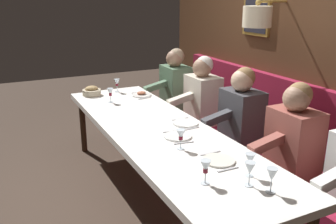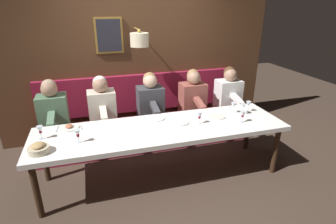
# 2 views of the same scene
# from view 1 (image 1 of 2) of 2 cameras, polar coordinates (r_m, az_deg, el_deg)

# --- Properties ---
(ground_plane) EXTENTS (12.00, 12.00, 0.00)m
(ground_plane) POSITION_cam_1_polar(r_m,az_deg,el_deg) (3.68, -1.35, -13.48)
(ground_plane) COLOR #423328
(dining_table) EXTENTS (0.90, 3.20, 0.74)m
(dining_table) POSITION_cam_1_polar(r_m,az_deg,el_deg) (3.38, -1.44, -3.52)
(dining_table) COLOR white
(dining_table) RESTS_ON ground_plane
(banquette_bench) EXTENTS (0.52, 3.40, 0.45)m
(banquette_bench) POSITION_cam_1_polar(r_m,az_deg,el_deg) (3.99, 10.40, -7.55)
(banquette_bench) COLOR maroon
(banquette_bench) RESTS_ON ground_plane
(back_wall_panel) EXTENTS (0.59, 4.60, 2.90)m
(back_wall_panel) POSITION_cam_1_polar(r_m,az_deg,el_deg) (4.03, 17.95, 9.08)
(back_wall_panel) COLOR #51331E
(back_wall_panel) RESTS_ON ground_plane
(diner_near) EXTENTS (0.60, 0.40, 0.79)m
(diner_near) POSITION_cam_1_polar(r_m,az_deg,el_deg) (3.23, 18.84, -3.03)
(diner_near) COLOR #934C42
(diner_near) RESTS_ON banquette_bench
(diner_middle) EXTENTS (0.60, 0.40, 0.79)m
(diner_middle) POSITION_cam_1_polar(r_m,az_deg,el_deg) (3.73, 11.24, 0.36)
(diner_middle) COLOR #3D3D42
(diner_middle) RESTS_ON banquette_bench
(diner_far) EXTENTS (0.60, 0.40, 0.79)m
(diner_far) POSITION_cam_1_polar(r_m,az_deg,el_deg) (4.32, 5.32, 3.01)
(diner_far) COLOR beige
(diner_far) RESTS_ON banquette_bench
(diner_farthest) EXTENTS (0.60, 0.40, 0.79)m
(diner_farthest) POSITION_cam_1_polar(r_m,az_deg,el_deg) (4.90, 1.12, 4.85)
(diner_farthest) COLOR #567A5B
(diner_farthest) RESTS_ON banquette_bench
(place_setting_0) EXTENTS (0.24, 0.32, 0.05)m
(place_setting_0) POSITION_cam_1_polar(r_m,az_deg,el_deg) (4.47, -4.11, 2.73)
(place_setting_0) COLOR white
(place_setting_0) RESTS_ON dining_table
(place_setting_1) EXTENTS (0.24, 0.31, 0.01)m
(place_setting_1) POSITION_cam_1_polar(r_m,az_deg,el_deg) (2.75, 7.84, -7.41)
(place_setting_1) COLOR silver
(place_setting_1) RESTS_ON dining_table
(place_setting_2) EXTENTS (0.24, 0.31, 0.01)m
(place_setting_2) POSITION_cam_1_polar(r_m,az_deg,el_deg) (3.49, 2.72, -1.72)
(place_setting_2) COLOR white
(place_setting_2) RESTS_ON dining_table
(place_setting_3) EXTENTS (0.24, 0.32, 0.01)m
(place_setting_3) POSITION_cam_1_polar(r_m,az_deg,el_deg) (3.17, 1.51, -3.76)
(place_setting_3) COLOR silver
(place_setting_3) RESTS_ON dining_table
(wine_glass_0) EXTENTS (0.07, 0.07, 0.16)m
(wine_glass_0) POSITION_cam_1_polar(r_m,az_deg,el_deg) (2.41, 12.52, -8.58)
(wine_glass_0) COLOR silver
(wine_glass_0) RESTS_ON dining_table
(wine_glass_1) EXTENTS (0.07, 0.07, 0.16)m
(wine_glass_1) POSITION_cam_1_polar(r_m,az_deg,el_deg) (2.53, 12.56, -7.24)
(wine_glass_1) COLOR silver
(wine_glass_1) RESTS_ON dining_table
(wine_glass_2) EXTENTS (0.07, 0.07, 0.16)m
(wine_glass_2) POSITION_cam_1_polar(r_m,az_deg,el_deg) (4.65, -7.89, 4.48)
(wine_glass_2) COLOR silver
(wine_glass_2) RESTS_ON dining_table
(wine_glass_3) EXTENTS (0.07, 0.07, 0.16)m
(wine_glass_3) POSITION_cam_1_polar(r_m,az_deg,el_deg) (2.37, 15.74, -9.38)
(wine_glass_3) COLOR silver
(wine_glass_3) RESTS_ON dining_table
(wine_glass_4) EXTENTS (0.07, 0.07, 0.16)m
(wine_glass_4) POSITION_cam_1_polar(r_m,az_deg,el_deg) (2.39, 5.81, -8.49)
(wine_glass_4) COLOR silver
(wine_glass_4) RESTS_ON dining_table
(wine_glass_5) EXTENTS (0.07, 0.07, 0.16)m
(wine_glass_5) POSITION_cam_1_polar(r_m,az_deg,el_deg) (4.19, -8.89, 2.99)
(wine_glass_5) COLOR silver
(wine_glass_5) RESTS_ON dining_table
(wine_glass_6) EXTENTS (0.07, 0.07, 0.16)m
(wine_glass_6) POSITION_cam_1_polar(r_m,az_deg,el_deg) (2.89, 1.99, -3.63)
(wine_glass_6) COLOR silver
(wine_glass_6) RESTS_ON dining_table
(bread_bowl) EXTENTS (0.22, 0.22, 0.12)m
(bread_bowl) POSITION_cam_1_polar(r_m,az_deg,el_deg) (4.56, -11.70, 3.14)
(bread_bowl) COLOR beige
(bread_bowl) RESTS_ON dining_table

